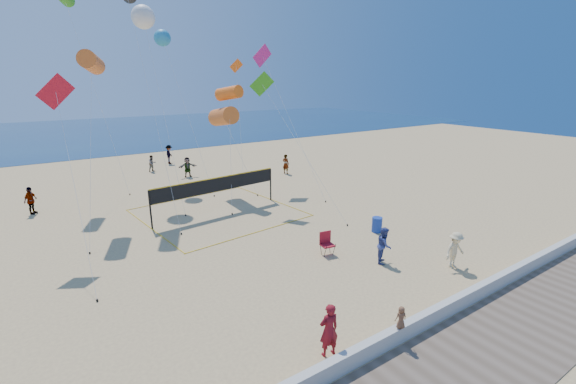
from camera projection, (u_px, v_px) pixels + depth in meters
ground at (335, 302)px, 15.15m from camera, size 120.00×120.00×0.00m
ocean at (92, 132)px, 64.46m from camera, size 140.00×50.00×0.03m
seawall at (395, 336)px, 12.68m from camera, size 32.00×0.30×0.60m
boardwalk at (448, 381)px, 11.16m from camera, size 32.00×3.60×0.03m
woman at (329, 330)px, 12.01m from camera, size 0.72×0.53×1.81m
toddler at (401, 318)px, 12.50m from camera, size 0.44×0.37×0.78m
bystander_a at (384, 245)px, 18.23m from camera, size 1.09×1.06×1.76m
bystander_b at (455, 250)px, 17.70m from camera, size 1.17×0.73×1.75m
far_person_0 at (31, 201)px, 24.87m from camera, size 1.01×1.10×1.81m
far_person_1 at (188, 167)px, 34.50m from camera, size 1.69×0.70×1.78m
far_person_2 at (286, 164)px, 35.65m from camera, size 0.67×0.78×1.82m
far_person_3 at (152, 163)px, 36.46m from camera, size 0.90×0.78×1.57m
far_person_4 at (169, 154)px, 39.89m from camera, size 1.28×1.45×1.95m
camp_chair at (326, 242)px, 19.17m from camera, size 0.71×0.84×1.28m
trash_barrel at (377, 225)px, 22.05m from camera, size 0.67×0.67×0.87m
volleyball_net at (217, 189)px, 24.84m from camera, size 9.86×9.72×2.40m
kite_0 at (91, 63)px, 22.23m from camera, size 3.00×6.93×10.05m
kite_2 at (229, 93)px, 27.46m from camera, size 3.00×5.52×8.09m
kite_3 at (57, 100)px, 18.30m from camera, size 1.75×6.98×8.74m
kite_4 at (266, 91)px, 25.40m from camera, size 2.38×7.54×8.97m
kite_5 at (265, 62)px, 30.28m from camera, size 1.86×7.81×11.17m
kite_6 at (143, 17)px, 27.14m from camera, size 1.99×8.23×13.49m
kite_7 at (162, 38)px, 30.63m from camera, size 1.64×7.71×12.27m
kite_9 at (237, 74)px, 36.62m from camera, size 3.02×5.34×10.38m
kite_10 at (223, 117)px, 28.11m from camera, size 2.29×3.55×6.65m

